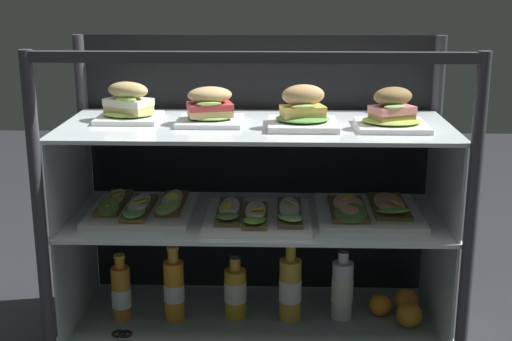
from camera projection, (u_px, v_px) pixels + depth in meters
name	position (u px, v px, depth m)	size (l,w,h in m)	color
ground_plane	(256.00, 335.00, 2.25)	(6.00, 6.00, 0.02)	#222327
case_base_deck	(256.00, 326.00, 2.24)	(1.19, 0.52, 0.04)	#96A6A6
case_frame	(257.00, 170.00, 2.24)	(1.19, 0.52, 0.91)	#333338
riser_lower_tier	(256.00, 270.00, 2.19)	(1.12, 0.45, 0.34)	silver
shelf_lower_glass	(256.00, 217.00, 2.14)	(1.14, 0.47, 0.01)	silver
riser_upper_tier	(256.00, 172.00, 2.11)	(1.12, 0.45, 0.27)	silver
shelf_upper_glass	(256.00, 126.00, 2.07)	(1.14, 0.47, 0.01)	silver
plated_roll_sandwich_center	(129.00, 105.00, 2.11)	(0.18, 0.18, 0.12)	white
plated_roll_sandwich_right_of_center	(210.00, 109.00, 2.07)	(0.19, 0.19, 0.11)	white
plated_roll_sandwich_mid_right	(303.00, 113.00, 2.02)	(0.20, 0.20, 0.12)	white
plated_roll_sandwich_far_left	(392.00, 114.00, 2.01)	(0.20, 0.20, 0.12)	white
open_sandwich_tray_near_left_corner	(141.00, 207.00, 2.16)	(0.31, 0.34, 0.06)	white
open_sandwich_tray_near_right_corner	(259.00, 215.00, 2.09)	(0.31, 0.34, 0.06)	white
open_sandwich_tray_center	(368.00, 209.00, 2.14)	(0.31, 0.34, 0.06)	white
juice_bottle_back_center	(121.00, 292.00, 2.23)	(0.06, 0.06, 0.21)	orange
juice_bottle_front_middle	(174.00, 289.00, 2.22)	(0.06, 0.06, 0.24)	orange
juice_bottle_tucked_behind	(235.00, 291.00, 2.24)	(0.07, 0.07, 0.21)	gold
juice_bottle_front_fourth	(290.00, 288.00, 2.21)	(0.07, 0.07, 0.26)	gold
juice_bottle_back_left	(342.00, 288.00, 2.23)	(0.07, 0.07, 0.23)	silver
orange_fruit_beside_bottles	(409.00, 315.00, 2.18)	(0.08, 0.08, 0.08)	orange
orange_fruit_near_left_post	(380.00, 305.00, 2.26)	(0.07, 0.07, 0.07)	orange
orange_fruit_rolled_forward	(406.00, 301.00, 2.28)	(0.08, 0.08, 0.08)	orange
kitchen_scissors	(120.00, 337.00, 2.12)	(0.07, 0.18, 0.01)	silver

